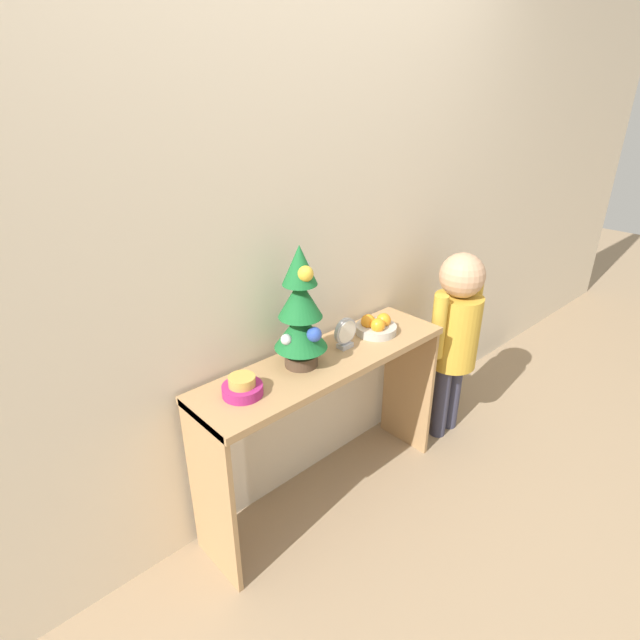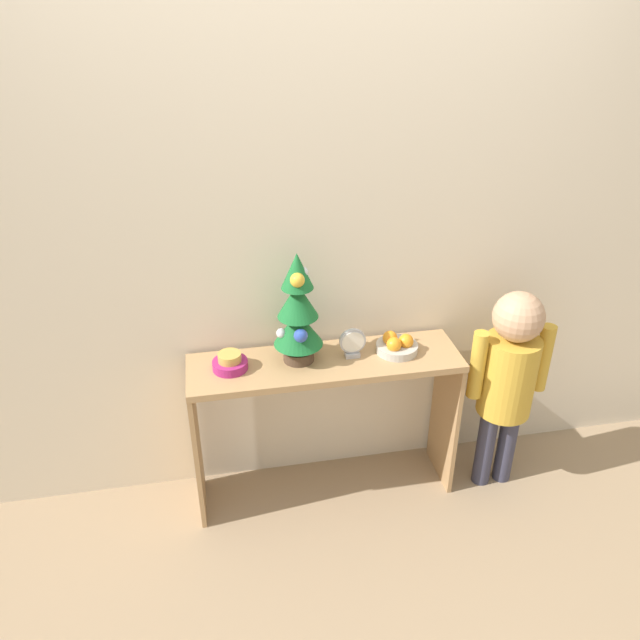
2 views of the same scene
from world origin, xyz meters
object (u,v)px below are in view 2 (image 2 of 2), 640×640
(child_figure, at_px, (509,371))
(desk_clock, at_px, (353,343))
(fruit_bowl, at_px, (397,345))
(singing_bowl, at_px, (230,363))
(mini_tree, at_px, (298,311))

(child_figure, bearing_deg, desk_clock, 171.58)
(desk_clock, bearing_deg, child_figure, -8.42)
(fruit_bowl, height_order, desk_clock, desk_clock)
(singing_bowl, distance_m, desk_clock, 0.52)
(mini_tree, distance_m, singing_bowl, 0.36)
(mini_tree, relative_size, singing_bowl, 3.34)
(fruit_bowl, bearing_deg, mini_tree, 178.11)
(mini_tree, xyz_separation_m, fruit_bowl, (0.43, -0.01, -0.20))
(fruit_bowl, distance_m, desk_clock, 0.20)
(mini_tree, xyz_separation_m, desk_clock, (0.23, -0.02, -0.17))
(singing_bowl, bearing_deg, mini_tree, 2.96)
(fruit_bowl, bearing_deg, desk_clock, -179.41)
(mini_tree, relative_size, fruit_bowl, 2.70)
(mini_tree, height_order, child_figure, mini_tree)
(mini_tree, bearing_deg, fruit_bowl, -1.89)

